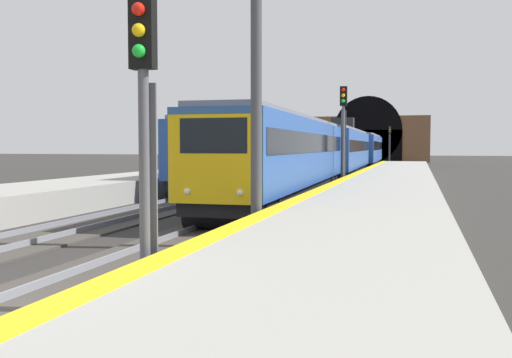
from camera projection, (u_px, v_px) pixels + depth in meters
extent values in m
cube|color=#9E9B93|center=(289.00, 322.00, 6.84)|extent=(112.00, 4.47, 1.01)
cube|color=yellow|center=(137.00, 269.00, 7.35)|extent=(112.00, 0.50, 0.01)
cube|color=gray|center=(30.00, 327.00, 7.84)|extent=(160.00, 0.07, 0.15)
cube|color=#264C99|center=(285.00, 152.00, 25.86)|extent=(19.85, 3.26, 2.76)
cube|color=black|center=(285.00, 143.00, 25.83)|extent=(19.05, 3.27, 0.81)
cube|color=slate|center=(285.00, 119.00, 25.77)|extent=(19.24, 2.82, 0.20)
cube|color=black|center=(285.00, 187.00, 25.95)|extent=(19.44, 2.91, 0.50)
cylinder|color=black|center=(227.00, 217.00, 17.52)|extent=(0.96, 2.64, 0.90)
cylinder|color=black|center=(243.00, 210.00, 19.26)|extent=(0.96, 2.64, 0.90)
cylinder|color=black|center=(310.00, 184.00, 32.67)|extent=(0.96, 2.64, 0.90)
cylinder|color=black|center=(315.00, 182.00, 34.41)|extent=(0.96, 2.64, 0.90)
cube|color=#E5B20F|center=(214.00, 159.00, 16.26)|extent=(0.18, 2.73, 2.54)
cube|color=black|center=(213.00, 136.00, 16.18)|extent=(0.08, 1.99, 1.00)
sphere|color=#F2EACC|center=(240.00, 192.00, 16.06)|extent=(0.20, 0.20, 0.20)
sphere|color=#F2EACC|center=(187.00, 191.00, 16.45)|extent=(0.20, 0.20, 0.20)
cube|color=#264C99|center=(343.00, 149.00, 45.39)|extent=(19.85, 3.26, 2.76)
cube|color=black|center=(343.00, 146.00, 45.38)|extent=(19.05, 3.27, 0.79)
cube|color=slate|center=(343.00, 131.00, 45.31)|extent=(19.24, 2.82, 0.20)
cube|color=black|center=(342.00, 169.00, 45.48)|extent=(19.44, 2.91, 0.50)
cylinder|color=black|center=(328.00, 179.00, 37.18)|extent=(0.96, 2.64, 0.90)
cylinder|color=black|center=(332.00, 178.00, 38.92)|extent=(0.96, 2.64, 0.90)
cylinder|color=black|center=(350.00, 170.00, 52.09)|extent=(0.96, 2.64, 0.90)
cylinder|color=black|center=(352.00, 169.00, 53.83)|extent=(0.96, 2.64, 0.90)
cube|color=#264C99|center=(365.00, 148.00, 64.93)|extent=(19.85, 3.26, 2.76)
cube|color=black|center=(365.00, 146.00, 64.91)|extent=(19.05, 3.27, 0.89)
cube|color=slate|center=(366.00, 135.00, 64.85)|extent=(19.24, 2.82, 0.20)
cube|color=black|center=(365.00, 162.00, 65.02)|extent=(19.44, 2.91, 0.50)
cylinder|color=black|center=(359.00, 168.00, 56.76)|extent=(0.96, 2.64, 0.90)
cylinder|color=black|center=(361.00, 167.00, 58.50)|extent=(0.96, 2.64, 0.90)
cylinder|color=black|center=(369.00, 163.00, 71.58)|extent=(0.96, 2.64, 0.90)
cylinder|color=black|center=(370.00, 163.00, 73.32)|extent=(0.96, 2.64, 0.90)
cube|color=black|center=(343.00, 124.00, 45.28)|extent=(1.34, 1.73, 0.90)
cube|color=#264C99|center=(247.00, 149.00, 35.84)|extent=(20.32, 3.31, 2.85)
cube|color=black|center=(247.00, 144.00, 35.82)|extent=(19.51, 3.32, 0.83)
cube|color=slate|center=(247.00, 125.00, 35.75)|extent=(19.70, 2.87, 0.20)
cube|color=black|center=(247.00, 175.00, 35.93)|extent=(19.91, 2.96, 0.52)
cylinder|color=black|center=(278.00, 174.00, 44.81)|extent=(0.99, 2.66, 0.93)
cylinder|color=black|center=(273.00, 175.00, 43.07)|extent=(0.99, 2.66, 0.93)
cylinder|color=black|center=(208.00, 189.00, 28.83)|extent=(0.99, 2.66, 0.93)
cylinder|color=black|center=(195.00, 191.00, 27.09)|extent=(0.99, 2.66, 0.93)
cube|color=yellow|center=(281.00, 150.00, 45.68)|extent=(0.18, 2.76, 2.55)
cube|color=black|center=(281.00, 141.00, 45.69)|extent=(0.08, 2.01, 1.03)
sphere|color=#F2EACC|center=(272.00, 162.00, 45.99)|extent=(0.20, 0.20, 0.20)
sphere|color=#F2EACC|center=(291.00, 162.00, 45.59)|extent=(0.20, 0.20, 0.20)
cube|color=#264C99|center=(309.00, 148.00, 55.92)|extent=(20.32, 3.31, 2.85)
cube|color=black|center=(309.00, 143.00, 55.90)|extent=(19.51, 3.32, 1.00)
cube|color=slate|center=(309.00, 132.00, 55.84)|extent=(19.70, 2.87, 0.20)
cube|color=black|center=(309.00, 165.00, 56.01)|extent=(19.91, 2.96, 0.52)
cylinder|color=black|center=(322.00, 165.00, 64.92)|extent=(0.99, 2.66, 0.93)
cylinder|color=black|center=(319.00, 166.00, 63.18)|extent=(0.99, 2.66, 0.93)
cylinder|color=black|center=(294.00, 171.00, 48.89)|extent=(0.99, 2.66, 0.93)
cylinder|color=black|center=(290.00, 172.00, 47.15)|extent=(0.99, 2.66, 0.93)
cube|color=#264C99|center=(338.00, 148.00, 76.01)|extent=(20.32, 3.31, 2.85)
cube|color=black|center=(338.00, 144.00, 75.98)|extent=(19.51, 3.32, 0.86)
cube|color=slate|center=(338.00, 136.00, 75.92)|extent=(19.70, 2.87, 0.20)
cube|color=black|center=(338.00, 160.00, 76.10)|extent=(19.91, 2.96, 0.52)
cylinder|color=black|center=(344.00, 161.00, 84.70)|extent=(0.99, 2.66, 0.93)
cylinder|color=black|center=(343.00, 161.00, 82.96)|extent=(0.99, 2.66, 0.93)
cylinder|color=black|center=(331.00, 164.00, 69.27)|extent=(0.99, 2.66, 0.93)
cylinder|color=black|center=(329.00, 164.00, 67.53)|extent=(0.99, 2.66, 0.93)
cube|color=black|center=(309.00, 127.00, 55.80)|extent=(1.34, 1.75, 0.90)
cylinder|color=#4C4C54|center=(145.00, 195.00, 8.65)|extent=(0.16, 0.16, 3.73)
cube|color=black|center=(143.00, 34.00, 8.51)|extent=(0.20, 0.38, 1.05)
cube|color=#4C4C54|center=(149.00, 194.00, 8.78)|extent=(0.04, 0.28, 3.36)
sphere|color=red|center=(138.00, 9.00, 8.37)|extent=(0.20, 0.20, 0.20)
sphere|color=yellow|center=(139.00, 30.00, 8.39)|extent=(0.20, 0.20, 0.20)
sphere|color=green|center=(139.00, 51.00, 8.40)|extent=(0.20, 0.20, 0.20)
cylinder|color=#4C4C54|center=(343.00, 150.00, 31.34)|extent=(0.16, 0.16, 4.77)
cube|color=black|center=(344.00, 96.00, 31.17)|extent=(0.20, 0.38, 1.05)
cube|color=#4C4C54|center=(343.00, 150.00, 31.47)|extent=(0.04, 0.28, 4.30)
sphere|color=red|center=(343.00, 90.00, 31.03)|extent=(0.20, 0.20, 0.20)
sphere|color=yellow|center=(343.00, 95.00, 31.05)|extent=(0.20, 0.20, 0.20)
sphere|color=green|center=(343.00, 101.00, 31.06)|extent=(0.20, 0.20, 0.20)
cylinder|color=#38383D|center=(389.00, 149.00, 81.34)|extent=(0.16, 0.16, 4.39)
cube|color=black|center=(390.00, 130.00, 81.18)|extent=(0.20, 0.38, 1.05)
cube|color=#38383D|center=(390.00, 149.00, 81.47)|extent=(0.04, 0.28, 3.95)
sphere|color=red|center=(390.00, 127.00, 81.04)|extent=(0.20, 0.20, 0.20)
sphere|color=yellow|center=(390.00, 129.00, 81.06)|extent=(0.20, 0.20, 0.20)
sphere|color=green|center=(390.00, 132.00, 81.07)|extent=(0.20, 0.20, 0.20)
cylinder|color=#3F3F47|center=(256.00, 103.00, 14.27)|extent=(0.28, 0.28, 7.30)
cube|color=brown|center=(368.00, 139.00, 95.17)|extent=(2.82, 19.61, 7.51)
cube|color=black|center=(367.00, 146.00, 93.83)|extent=(0.12, 10.98, 5.26)
cylinder|color=black|center=(368.00, 130.00, 93.68)|extent=(0.12, 10.98, 10.98)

